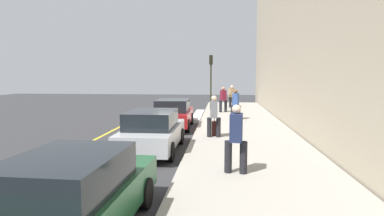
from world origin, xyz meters
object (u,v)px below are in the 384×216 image
object	(u,v)px
pedestrian_navy_coat	(236,137)
pedestrian_blue_coat	(236,104)
parked_car_green	(73,197)
parked_car_silver	(153,131)
parked_car_red	(173,114)
pedestrian_grey_coat	(214,115)
pedestrian_tan_coat	(232,96)
traffic_light_pole	(211,73)
pedestrian_burgundy_coat	(223,99)
rolling_suitcase	(214,128)

from	to	relation	value
pedestrian_navy_coat	pedestrian_blue_coat	world-z (taller)	pedestrian_navy_coat
parked_car_green	parked_car_silver	xyz separation A→B (m)	(6.24, 0.00, -0.00)
parked_car_red	pedestrian_grey_coat	distance (m)	3.75
parked_car_green	pedestrian_grey_coat	xyz separation A→B (m)	(8.45, -2.15, 0.33)
pedestrian_blue_coat	pedestrian_grey_coat	distance (m)	5.56
pedestrian_tan_coat	traffic_light_pole	bearing A→B (deg)	136.68
pedestrian_burgundy_coat	parked_car_red	bearing A→B (deg)	156.74
parked_car_green	pedestrian_grey_coat	size ratio (longest dim) A/B	2.51
pedestrian_blue_coat	rolling_suitcase	distance (m)	5.24
pedestrian_navy_coat	pedestrian_grey_coat	bearing A→B (deg)	8.13
parked_car_silver	parked_car_green	bearing A→B (deg)	-179.96
pedestrian_burgundy_coat	rolling_suitcase	distance (m)	8.82
parked_car_red	pedestrian_blue_coat	world-z (taller)	pedestrian_blue_coat
parked_car_green	pedestrian_navy_coat	size ratio (longest dim) A/B	2.40
pedestrian_navy_coat	traffic_light_pole	distance (m)	15.88
parked_car_silver	pedestrian_tan_coat	distance (m)	15.09
parked_car_silver	pedestrian_burgundy_coat	bearing A→B (deg)	-12.87
pedestrian_navy_coat	pedestrian_burgundy_coat	distance (m)	14.10
pedestrian_navy_coat	parked_car_green	bearing A→B (deg)	140.74
pedestrian_burgundy_coat	pedestrian_tan_coat	world-z (taller)	same
pedestrian_navy_coat	pedestrian_grey_coat	world-z (taller)	pedestrian_navy_coat
pedestrian_navy_coat	traffic_light_pole	size ratio (longest dim) A/B	0.45
parked_car_silver	pedestrian_navy_coat	xyz separation A→B (m)	(-2.74, -2.87, 0.38)
pedestrian_burgundy_coat	traffic_light_pole	size ratio (longest dim) A/B	0.44
parked_car_silver	pedestrian_navy_coat	world-z (taller)	pedestrian_navy_coat
parked_car_red	rolling_suitcase	distance (m)	3.47
parked_car_red	traffic_light_pole	size ratio (longest dim) A/B	1.03
parked_car_red	pedestrian_grey_coat	xyz separation A→B (m)	(-3.01, -2.20, 0.34)
pedestrian_blue_coat	pedestrian_burgundy_coat	bearing A→B (deg)	10.88
parked_car_red	rolling_suitcase	xyz separation A→B (m)	(-2.65, -2.22, -0.29)
pedestrian_grey_coat	pedestrian_tan_coat	distance (m)	12.57
parked_car_green	traffic_light_pole	world-z (taller)	traffic_light_pole
pedestrian_blue_coat	rolling_suitcase	world-z (taller)	pedestrian_blue_coat
traffic_light_pole	rolling_suitcase	size ratio (longest dim) A/B	4.18
parked_car_silver	rolling_suitcase	xyz separation A→B (m)	(2.57, -2.17, -0.29)
pedestrian_grey_coat	pedestrian_burgundy_coat	world-z (taller)	pedestrian_burgundy_coat
pedestrian_blue_coat	traffic_light_pole	world-z (taller)	traffic_light_pole
parked_car_red	pedestrian_burgundy_coat	bearing A→B (deg)	-23.26
pedestrian_grey_coat	traffic_light_pole	distance (m)	10.96
pedestrian_blue_coat	pedestrian_burgundy_coat	world-z (taller)	pedestrian_burgundy_coat
pedestrian_blue_coat	parked_car_green	bearing A→B (deg)	166.61
pedestrian_burgundy_coat	traffic_light_pole	xyz separation A→B (m)	(1.64, 0.93, 1.84)
parked_car_silver	pedestrian_navy_coat	bearing A→B (deg)	-133.71
parked_car_green	rolling_suitcase	bearing A→B (deg)	-13.85
parked_car_green	rolling_suitcase	size ratio (longest dim) A/B	4.53
parked_car_green	pedestrian_burgundy_coat	xyz separation A→B (m)	(17.59, -2.59, 0.34)
parked_car_red	pedestrian_burgundy_coat	world-z (taller)	pedestrian_burgundy_coat
parked_car_silver	parked_car_red	world-z (taller)	same
pedestrian_grey_coat	pedestrian_burgundy_coat	xyz separation A→B (m)	(9.15, -0.44, 0.01)
rolling_suitcase	pedestrian_tan_coat	bearing A→B (deg)	-5.27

